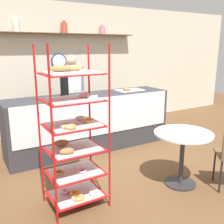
% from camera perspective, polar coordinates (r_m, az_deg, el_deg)
% --- Properties ---
extents(ground_plane, '(14.00, 14.00, 0.00)m').
position_cam_1_polar(ground_plane, '(3.95, 3.05, -13.23)').
color(ground_plane, brown).
extents(back_wall, '(10.00, 0.30, 2.70)m').
position_cam_1_polar(back_wall, '(5.79, -10.84, 9.40)').
color(back_wall, beige).
rests_on(back_wall, ground_plane).
extents(display_counter, '(2.95, 0.68, 0.99)m').
position_cam_1_polar(display_counter, '(4.70, -4.63, -2.18)').
color(display_counter, '#333338').
rests_on(display_counter, ground_plane).
extents(pastry_rack, '(0.65, 0.51, 1.84)m').
position_cam_1_polar(pastry_rack, '(2.94, -8.31, -4.94)').
color(pastry_rack, '#B71414').
rests_on(pastry_rack, ground_plane).
extents(person_worker, '(0.39, 0.23, 1.66)m').
position_cam_1_polar(person_worker, '(5.12, -8.62, 3.76)').
color(person_worker, '#282833').
rests_on(person_worker, ground_plane).
extents(cafe_table, '(0.76, 0.76, 0.73)m').
position_cam_1_polar(cafe_table, '(3.58, 15.12, -7.04)').
color(cafe_table, '#262628').
rests_on(cafe_table, ground_plane).
extents(coffee_carafe, '(0.14, 0.14, 0.38)m').
position_cam_1_polar(coffee_carafe, '(4.46, -10.33, 5.75)').
color(coffee_carafe, black).
rests_on(coffee_carafe, display_counter).
extents(donut_tray_counter, '(0.51, 0.34, 0.05)m').
position_cam_1_polar(donut_tray_counter, '(5.01, 3.53, 4.89)').
color(donut_tray_counter, silver).
rests_on(donut_tray_counter, display_counter).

